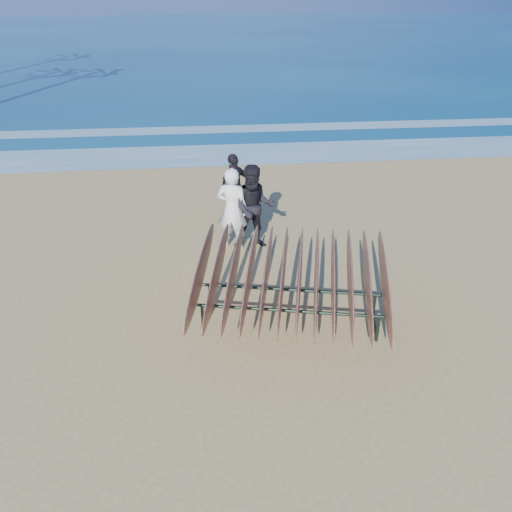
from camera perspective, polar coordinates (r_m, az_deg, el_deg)
The scene contains 8 objects.
ground at distance 8.87m, azimuth 0.55°, elevation -7.87°, with size 120.00×120.00×0.00m, color tan.
ocean at distance 62.30m, azimuth -5.72°, elevation 23.73°, with size 160.00×160.00×0.00m, color navy.
foam_near at distance 17.89m, azimuth -3.16°, elevation 11.51°, with size 160.00×160.00×0.00m, color white.
foam_far at distance 21.26m, azimuth -3.71°, elevation 14.28°, with size 160.00×160.00×0.00m, color white.
surfboard_rack at distance 8.41m, azimuth 4.02°, elevation -2.61°, with size 3.69×3.38×1.52m.
person_white at distance 10.97m, azimuth -2.72°, elevation 5.35°, with size 0.69×0.45×1.88m, color white.
person_dark_a at distance 11.01m, azimuth -0.19°, elevation 5.56°, with size 0.93×0.73×1.92m, color black.
person_dark_b at distance 12.63m, azimuth -2.50°, elevation 8.00°, with size 0.97×0.40×1.65m, color black.
Camera 1 is at (-0.83, -7.07, 5.29)m, focal length 35.00 mm.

